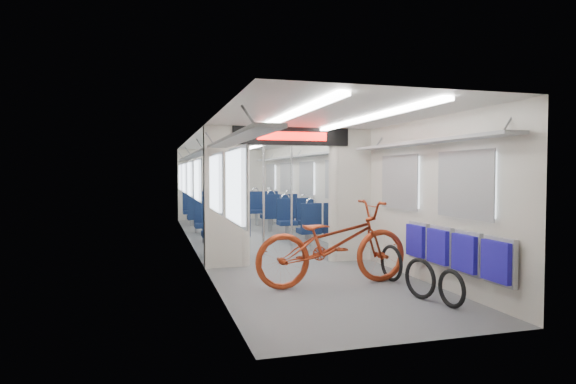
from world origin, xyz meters
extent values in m
plane|color=#515456|center=(0.00, 0.00, 0.00)|extent=(12.00, 12.00, 0.00)
cube|color=beige|center=(-1.45, 0.00, 1.15)|extent=(0.02, 12.00, 2.30)
cube|color=beige|center=(1.45, 0.00, 1.15)|extent=(0.02, 12.00, 2.30)
cube|color=beige|center=(0.00, 6.00, 1.15)|extent=(2.90, 0.02, 2.30)
cube|color=beige|center=(0.00, -6.00, 1.15)|extent=(2.90, 0.02, 2.30)
cube|color=silver|center=(0.00, 0.00, 2.30)|extent=(2.90, 12.00, 0.02)
cube|color=white|center=(-0.55, 0.00, 2.27)|extent=(0.12, 11.40, 0.04)
cube|color=white|center=(0.55, 0.00, 2.27)|extent=(0.12, 11.40, 0.04)
cube|color=beige|center=(-1.12, -2.00, 1.00)|extent=(0.65, 0.18, 2.00)
cube|color=beige|center=(1.12, -2.00, 1.00)|extent=(0.65, 0.18, 2.00)
cube|color=beige|center=(0.00, -2.00, 2.15)|extent=(2.90, 0.18, 0.30)
cylinder|color=beige|center=(-0.80, -2.00, 1.00)|extent=(0.20, 0.20, 2.00)
cylinder|color=beige|center=(0.80, -2.00, 1.00)|extent=(0.20, 0.20, 2.00)
cube|color=black|center=(0.00, -2.11, 2.15)|extent=(2.00, 0.03, 0.30)
cube|color=#FF0C07|center=(0.00, -2.13, 2.15)|extent=(1.20, 0.02, 0.14)
cube|color=silver|center=(-1.42, -4.80, 1.40)|extent=(0.04, 1.00, 0.75)
cube|color=silver|center=(1.42, -4.80, 1.40)|extent=(0.04, 1.00, 0.75)
cube|color=silver|center=(-1.42, -3.20, 1.40)|extent=(0.04, 1.00, 0.75)
cube|color=silver|center=(1.42, -3.20, 1.40)|extent=(0.04, 1.00, 0.75)
cube|color=silver|center=(-1.42, -0.50, 1.40)|extent=(0.04, 1.00, 0.75)
cube|color=silver|center=(1.42, -0.50, 1.40)|extent=(0.04, 1.00, 0.75)
cube|color=silver|center=(-1.42, 1.40, 1.40)|extent=(0.04, 1.00, 0.75)
cube|color=silver|center=(1.42, 1.40, 1.40)|extent=(0.04, 1.00, 0.75)
cube|color=silver|center=(-1.42, 3.30, 1.40)|extent=(0.04, 1.00, 0.75)
cube|color=silver|center=(1.42, 3.30, 1.40)|extent=(0.04, 1.00, 0.75)
cube|color=silver|center=(-1.42, 5.10, 1.40)|extent=(0.04, 1.00, 0.75)
cube|color=silver|center=(1.42, 5.10, 1.40)|extent=(0.04, 1.00, 0.75)
cube|color=gray|center=(-1.27, -4.00, 1.95)|extent=(0.30, 3.60, 0.04)
cube|color=gray|center=(1.27, -4.00, 1.95)|extent=(0.30, 3.60, 0.04)
cube|color=gray|center=(-1.27, 2.00, 1.95)|extent=(0.30, 7.60, 0.04)
cube|color=gray|center=(1.27, 2.00, 1.95)|extent=(0.30, 7.60, 0.04)
cube|color=gray|center=(0.00, 5.94, 1.00)|extent=(0.90, 0.05, 2.00)
imported|color=#9F3417|center=(0.11, -3.71, 0.58)|extent=(2.24, 0.88, 1.16)
cube|color=gray|center=(1.38, -5.46, 0.58)|extent=(0.06, 0.46, 0.52)
cube|color=#1B0F91|center=(1.32, -5.46, 0.58)|extent=(0.06, 0.42, 0.44)
cube|color=gray|center=(1.38, -4.91, 0.58)|extent=(0.06, 0.46, 0.52)
cube|color=#1B0F91|center=(1.32, -4.91, 0.58)|extent=(0.06, 0.42, 0.44)
cube|color=gray|center=(1.38, -4.36, 0.58)|extent=(0.06, 0.46, 0.52)
cube|color=#1B0F91|center=(1.32, -4.36, 0.58)|extent=(0.06, 0.42, 0.44)
cube|color=gray|center=(1.38, -3.81, 0.58)|extent=(0.06, 0.46, 0.52)
cube|color=#1B0F91|center=(1.32, -3.81, 0.58)|extent=(0.06, 0.42, 0.44)
torus|color=black|center=(1.01, -5.12, 0.20)|extent=(0.09, 0.45, 0.45)
torus|color=black|center=(0.88, -4.66, 0.23)|extent=(0.17, 0.50, 0.50)
torus|color=black|center=(1.00, -3.71, 0.23)|extent=(0.10, 0.52, 0.52)
cube|color=#0D1939|center=(-0.70, -0.86, 0.40)|extent=(0.41, 0.38, 0.10)
cylinder|color=gray|center=(-0.70, -0.86, 0.17)|extent=(0.10, 0.10, 0.35)
cube|color=#0D1939|center=(-0.70, -1.02, 0.70)|extent=(0.41, 0.07, 0.50)
torus|color=silver|center=(-0.70, -1.02, 0.95)|extent=(0.21, 0.03, 0.21)
cube|color=#0D1939|center=(-0.70, 0.68, 0.40)|extent=(0.41, 0.38, 0.10)
cylinder|color=gray|center=(-0.70, 0.68, 0.17)|extent=(0.10, 0.10, 0.35)
cube|color=#0D1939|center=(-0.70, 0.83, 0.70)|extent=(0.41, 0.07, 0.50)
torus|color=silver|center=(-0.70, 0.83, 0.95)|extent=(0.21, 0.03, 0.21)
cube|color=#0D1939|center=(-1.17, -0.86, 0.40)|extent=(0.41, 0.38, 0.10)
cylinder|color=gray|center=(-1.17, -0.86, 0.17)|extent=(0.10, 0.10, 0.35)
cube|color=#0D1939|center=(-1.17, -1.02, 0.70)|extent=(0.41, 0.07, 0.50)
torus|color=silver|center=(-1.17, -1.02, 0.95)|extent=(0.21, 0.03, 0.21)
cube|color=#0D1939|center=(-1.17, 0.68, 0.40)|extent=(0.41, 0.38, 0.10)
cylinder|color=gray|center=(-1.17, 0.68, 0.17)|extent=(0.10, 0.10, 0.35)
cube|color=#0D1939|center=(-1.17, 0.83, 0.70)|extent=(0.41, 0.07, 0.50)
torus|color=silver|center=(-1.17, 0.83, 0.95)|extent=(0.21, 0.03, 0.21)
cube|color=#0D1939|center=(0.70, -0.88, 0.40)|extent=(0.41, 0.38, 0.10)
cylinder|color=gray|center=(0.70, -0.88, 0.17)|extent=(0.10, 0.10, 0.35)
cube|color=#0D1939|center=(0.70, -1.04, 0.70)|extent=(0.41, 0.07, 0.50)
torus|color=silver|center=(0.70, -1.04, 0.95)|extent=(0.21, 0.03, 0.21)
cube|color=#0D1939|center=(0.70, 0.67, 0.40)|extent=(0.41, 0.38, 0.10)
cylinder|color=gray|center=(0.70, 0.67, 0.17)|extent=(0.10, 0.10, 0.35)
cube|color=#0D1939|center=(0.70, 0.83, 0.70)|extent=(0.41, 0.07, 0.50)
torus|color=silver|center=(0.70, 0.83, 0.95)|extent=(0.21, 0.03, 0.21)
cube|color=#0D1939|center=(1.17, -0.88, 0.40)|extent=(0.41, 0.38, 0.10)
cylinder|color=gray|center=(1.17, -0.88, 0.17)|extent=(0.10, 0.10, 0.35)
cube|color=#0D1939|center=(1.17, -1.04, 0.70)|extent=(0.41, 0.07, 0.50)
torus|color=silver|center=(1.17, -1.04, 0.95)|extent=(0.21, 0.03, 0.21)
cube|color=#0D1939|center=(1.17, 0.67, 0.40)|extent=(0.41, 0.38, 0.10)
cylinder|color=gray|center=(1.17, 0.67, 0.17)|extent=(0.10, 0.10, 0.35)
cube|color=#0D1939|center=(1.17, 0.83, 0.70)|extent=(0.41, 0.07, 0.50)
torus|color=silver|center=(1.17, 0.83, 0.95)|extent=(0.21, 0.03, 0.21)
cube|color=#0D1939|center=(-0.70, 2.63, 0.40)|extent=(0.45, 0.42, 0.10)
cylinder|color=gray|center=(-0.70, 2.63, 0.17)|extent=(0.10, 0.10, 0.35)
cube|color=#0D1939|center=(-0.70, 2.46, 0.72)|extent=(0.45, 0.08, 0.55)
torus|color=silver|center=(-0.70, 2.46, 1.00)|extent=(0.23, 0.03, 0.23)
cube|color=#0D1939|center=(-0.70, 4.32, 0.40)|extent=(0.45, 0.42, 0.10)
cylinder|color=gray|center=(-0.70, 4.32, 0.17)|extent=(0.10, 0.10, 0.35)
cube|color=#0D1939|center=(-0.70, 4.49, 0.72)|extent=(0.45, 0.08, 0.55)
torus|color=silver|center=(-0.70, 4.49, 1.00)|extent=(0.23, 0.03, 0.23)
cube|color=#0D1939|center=(-1.17, 2.63, 0.40)|extent=(0.45, 0.42, 0.10)
cylinder|color=gray|center=(-1.17, 2.63, 0.17)|extent=(0.10, 0.10, 0.35)
cube|color=#0D1939|center=(-1.17, 2.46, 0.72)|extent=(0.45, 0.08, 0.55)
torus|color=silver|center=(-1.17, 2.46, 1.00)|extent=(0.23, 0.03, 0.23)
cube|color=#0D1939|center=(-1.17, 4.32, 0.40)|extent=(0.45, 0.42, 0.10)
cylinder|color=gray|center=(-1.17, 4.32, 0.17)|extent=(0.10, 0.10, 0.35)
cube|color=#0D1939|center=(-1.17, 4.49, 0.72)|extent=(0.45, 0.08, 0.55)
torus|color=silver|center=(-1.17, 4.49, 1.00)|extent=(0.23, 0.03, 0.23)
cube|color=#0D1939|center=(0.70, 2.34, 0.40)|extent=(0.44, 0.41, 0.10)
cylinder|color=gray|center=(0.70, 2.34, 0.17)|extent=(0.10, 0.10, 0.35)
cube|color=#0D1939|center=(0.70, 2.17, 0.72)|extent=(0.44, 0.08, 0.54)
torus|color=silver|center=(0.70, 2.17, 0.99)|extent=(0.22, 0.03, 0.22)
cube|color=#0D1939|center=(0.70, 4.01, 0.40)|extent=(0.44, 0.41, 0.10)
cylinder|color=gray|center=(0.70, 4.01, 0.17)|extent=(0.10, 0.10, 0.35)
cube|color=#0D1939|center=(0.70, 4.17, 0.72)|extent=(0.44, 0.08, 0.54)
torus|color=silver|center=(0.70, 4.17, 0.99)|extent=(0.22, 0.03, 0.22)
cube|color=#0D1939|center=(1.17, 2.34, 0.40)|extent=(0.44, 0.41, 0.10)
cylinder|color=gray|center=(1.17, 2.34, 0.17)|extent=(0.10, 0.10, 0.35)
cube|color=#0D1939|center=(1.17, 2.17, 0.72)|extent=(0.44, 0.08, 0.54)
torus|color=silver|center=(1.17, 2.17, 0.99)|extent=(0.22, 0.03, 0.22)
cube|color=#0D1939|center=(1.17, 4.01, 0.40)|extent=(0.44, 0.41, 0.10)
cylinder|color=gray|center=(1.17, 4.01, 0.17)|extent=(0.10, 0.10, 0.35)
cube|color=#0D1939|center=(1.17, 4.17, 0.72)|extent=(0.44, 0.08, 0.54)
torus|color=silver|center=(1.17, 4.17, 0.99)|extent=(0.22, 0.03, 0.22)
cylinder|color=silver|center=(-0.31, -1.34, 1.15)|extent=(0.04, 0.04, 2.30)
cylinder|color=silver|center=(0.24, -1.27, 1.15)|extent=(0.04, 0.04, 2.30)
cylinder|color=silver|center=(-0.32, 1.82, 1.15)|extent=(0.04, 0.04, 2.30)
cylinder|color=silver|center=(0.38, 1.71, 1.15)|extent=(0.04, 0.04, 2.30)
camera|label=1|loc=(-2.26, -9.82, 1.54)|focal=30.00mm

